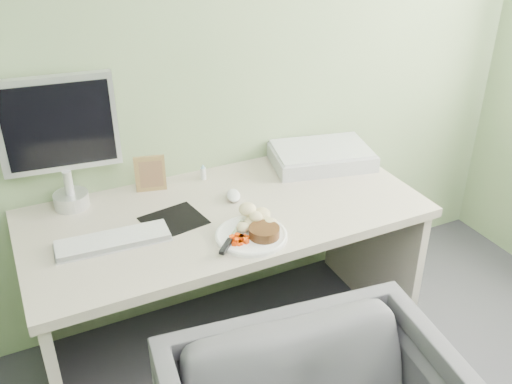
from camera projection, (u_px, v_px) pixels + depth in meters
name	position (u px, v px, depth m)	size (l,w,h in m)	color
wall_back	(184.00, 35.00, 2.29)	(3.50, 3.50, 0.00)	gray
desk	(226.00, 247.00, 2.39)	(1.60, 0.75, 0.73)	#B0A894
plate	(251.00, 236.00, 2.12)	(0.27, 0.27, 0.01)	white
steak	(264.00, 232.00, 2.10)	(0.12, 0.12, 0.04)	black
potato_pile	(256.00, 218.00, 2.15)	(0.12, 0.09, 0.07)	tan
carrot_heap	(240.00, 236.00, 2.07)	(0.06, 0.05, 0.04)	red
steak_knife	(229.00, 241.00, 2.06)	(0.17, 0.18, 0.02)	silver
mousepad	(174.00, 220.00, 2.23)	(0.22, 0.20, 0.00)	black
keyboard	(113.00, 240.00, 2.08)	(0.41, 0.12, 0.02)	white
computer_mouse	(233.00, 195.00, 2.37)	(0.06, 0.10, 0.04)	white
photo_frame	(150.00, 174.00, 2.40)	(0.13, 0.02, 0.16)	olive
eyedrop_bottle	(203.00, 172.00, 2.52)	(0.03, 0.03, 0.07)	white
scanner	(321.00, 157.00, 2.65)	(0.45, 0.30, 0.07)	#A3A5AA
monitor	(59.00, 136.00, 2.19)	(0.45, 0.14, 0.54)	silver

